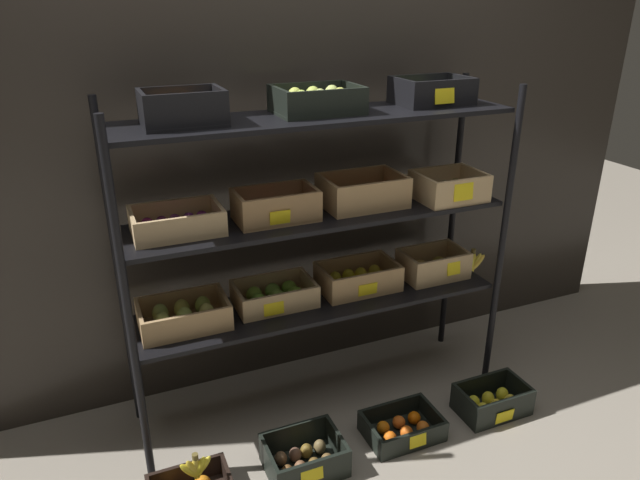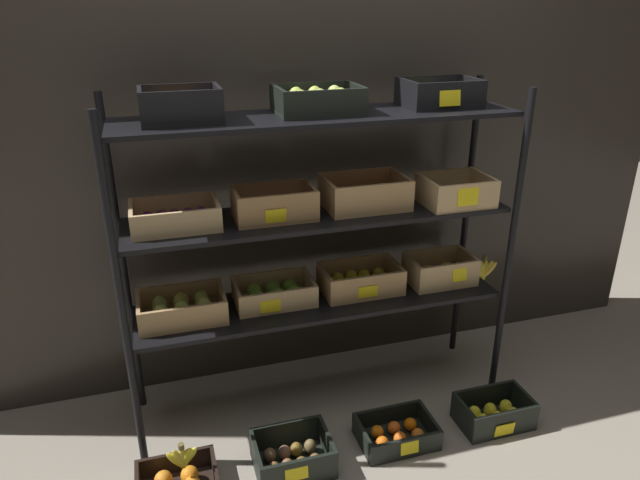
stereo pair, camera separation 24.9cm
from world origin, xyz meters
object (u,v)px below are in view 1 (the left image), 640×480
Objects in this scene: display_rack at (319,217)px; crate_ground_tangerine at (402,428)px; crate_ground_kiwi at (304,458)px; crate_ground_lemon at (492,402)px; banana_bunch_loose at (196,468)px.

display_rack is 1.04m from crate_ground_tangerine.
crate_ground_lemon is at bearing -0.48° from crate_ground_kiwi.
display_rack is 1.14m from banana_bunch_loose.
banana_bunch_loose is (-1.42, 0.01, 0.11)m from crate_ground_lemon.
crate_ground_lemon is 1.42m from banana_bunch_loose.
crate_ground_tangerine is at bearing 1.67° from crate_ground_kiwi.
crate_ground_tangerine is 1.01× the size of crate_ground_lemon.
banana_bunch_loose reaches higher than crate_ground_kiwi.
display_rack reaches higher than crate_ground_lemon.
crate_ground_tangerine is at bearing 0.76° from banana_bunch_loose.
crate_ground_lemon is at bearing -2.64° from crate_ground_tangerine.
crate_ground_kiwi is (-0.24, -0.42, -0.91)m from display_rack.
display_rack is 5.46× the size of crate_ground_lemon.
crate_ground_tangerine is at bearing -59.10° from display_rack.
crate_ground_lemon is at bearing -30.52° from display_rack.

